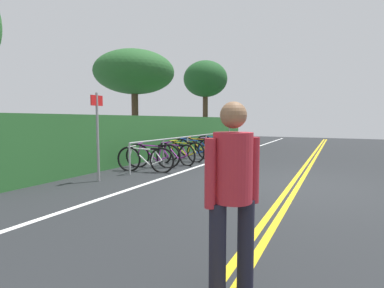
{
  "coord_description": "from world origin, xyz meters",
  "views": [
    {
      "loc": [
        -6.78,
        -0.82,
        1.45
      ],
      "look_at": [
        2.08,
        3.64,
        0.62
      ],
      "focal_mm": 27.18,
      "sensor_mm": 36.0,
      "label": 1
    }
  ],
  "objects_px": {
    "bicycle_2": "(175,154)",
    "bicycle_6": "(211,146)",
    "bicycle_4": "(194,149)",
    "bike_rack": "(188,142)",
    "sign_post_far": "(229,122)",
    "tree_mid": "(134,73)",
    "bicycle_7": "(215,144)",
    "bicycle_3": "(183,151)",
    "bicycle_5": "(199,147)",
    "sign_post_near": "(97,128)",
    "pedestrian": "(233,187)",
    "tree_far_right": "(205,80)",
    "bicycle_0": "(145,159)",
    "bicycle_1": "(153,156)"
  },
  "relations": [
    {
      "from": "bicycle_2",
      "to": "bicycle_6",
      "type": "xyz_separation_m",
      "value": [
        3.22,
        0.1,
        -0.01
      ]
    },
    {
      "from": "bicycle_4",
      "to": "bike_rack",
      "type": "bearing_deg",
      "value": 171.3
    },
    {
      "from": "bike_rack",
      "to": "sign_post_far",
      "type": "xyz_separation_m",
      "value": [
        4.26,
        -0.1,
        0.7
      ]
    },
    {
      "from": "bicycle_2",
      "to": "tree_mid",
      "type": "distance_m",
      "value": 5.29
    },
    {
      "from": "bicycle_7",
      "to": "tree_mid",
      "type": "height_order",
      "value": "tree_mid"
    },
    {
      "from": "bicycle_3",
      "to": "bicycle_7",
      "type": "height_order",
      "value": "bicycle_7"
    },
    {
      "from": "bicycle_4",
      "to": "bicycle_5",
      "type": "bearing_deg",
      "value": 10.94
    },
    {
      "from": "bicycle_6",
      "to": "sign_post_near",
      "type": "xyz_separation_m",
      "value": [
        -6.35,
        0.19,
        0.93
      ]
    },
    {
      "from": "bicycle_5",
      "to": "pedestrian",
      "type": "distance_m",
      "value": 9.4
    },
    {
      "from": "pedestrian",
      "to": "tree_mid",
      "type": "height_order",
      "value": "tree_mid"
    },
    {
      "from": "sign_post_far",
      "to": "tree_far_right",
      "type": "height_order",
      "value": "tree_far_right"
    },
    {
      "from": "bicycle_0",
      "to": "bicycle_1",
      "type": "bearing_deg",
      "value": 17.46
    },
    {
      "from": "sign_post_far",
      "to": "bicycle_2",
      "type": "bearing_deg",
      "value": -179.46
    },
    {
      "from": "tree_far_right",
      "to": "bicycle_4",
      "type": "bearing_deg",
      "value": -159.33
    },
    {
      "from": "bicycle_0",
      "to": "tree_far_right",
      "type": "relative_size",
      "value": 0.34
    },
    {
      "from": "bicycle_2",
      "to": "bicycle_5",
      "type": "height_order",
      "value": "bicycle_5"
    },
    {
      "from": "tree_mid",
      "to": "bicycle_1",
      "type": "bearing_deg",
      "value": -135.75
    },
    {
      "from": "sign_post_far",
      "to": "bicycle_5",
      "type": "bearing_deg",
      "value": 176.14
    },
    {
      "from": "bike_rack",
      "to": "tree_far_right",
      "type": "relative_size",
      "value": 1.32
    },
    {
      "from": "sign_post_far",
      "to": "bicycle_1",
      "type": "bearing_deg",
      "value": 178.0
    },
    {
      "from": "bicycle_5",
      "to": "tree_far_right",
      "type": "xyz_separation_m",
      "value": [
        5.89,
        2.38,
        3.53
      ]
    },
    {
      "from": "bike_rack",
      "to": "bicycle_2",
      "type": "relative_size",
      "value": 3.87
    },
    {
      "from": "bicycle_1",
      "to": "bicycle_5",
      "type": "distance_m",
      "value": 3.28
    },
    {
      "from": "bicycle_7",
      "to": "tree_far_right",
      "type": "bearing_deg",
      "value": 29.41
    },
    {
      "from": "bicycle_2",
      "to": "bicycle_3",
      "type": "height_order",
      "value": "bicycle_3"
    },
    {
      "from": "bicycle_1",
      "to": "bicycle_6",
      "type": "height_order",
      "value": "bicycle_1"
    },
    {
      "from": "bicycle_3",
      "to": "bicycle_5",
      "type": "relative_size",
      "value": 1.03
    },
    {
      "from": "bicycle_1",
      "to": "pedestrian",
      "type": "height_order",
      "value": "pedestrian"
    },
    {
      "from": "bicycle_7",
      "to": "tree_mid",
      "type": "relative_size",
      "value": 0.39
    },
    {
      "from": "bicycle_1",
      "to": "pedestrian",
      "type": "bearing_deg",
      "value": -140.08
    },
    {
      "from": "bicycle_5",
      "to": "bicycle_6",
      "type": "height_order",
      "value": "bicycle_5"
    },
    {
      "from": "sign_post_far",
      "to": "pedestrian",
      "type": "bearing_deg",
      "value": -160.48
    },
    {
      "from": "sign_post_near",
      "to": "tree_mid",
      "type": "height_order",
      "value": "tree_mid"
    },
    {
      "from": "bicycle_1",
      "to": "bicycle_4",
      "type": "xyz_separation_m",
      "value": [
        2.42,
        -0.18,
        0.01
      ]
    },
    {
      "from": "tree_mid",
      "to": "bicycle_3",
      "type": "bearing_deg",
      "value": -116.09
    },
    {
      "from": "bicycle_1",
      "to": "bicycle_6",
      "type": "xyz_separation_m",
      "value": [
        4.11,
        -0.17,
        -0.03
      ]
    },
    {
      "from": "bicycle_1",
      "to": "tree_far_right",
      "type": "bearing_deg",
      "value": 14.46
    },
    {
      "from": "bike_rack",
      "to": "bicycle_3",
      "type": "bearing_deg",
      "value": -174.45
    },
    {
      "from": "bicycle_2",
      "to": "sign_post_near",
      "type": "relative_size",
      "value": 0.83
    },
    {
      "from": "pedestrian",
      "to": "bike_rack",
      "type": "bearing_deg",
      "value": 30.1
    },
    {
      "from": "bike_rack",
      "to": "bicycle_7",
      "type": "distance_m",
      "value": 2.87
    },
    {
      "from": "bicycle_5",
      "to": "bicycle_7",
      "type": "distance_m",
      "value": 1.62
    },
    {
      "from": "bike_rack",
      "to": "pedestrian",
      "type": "xyz_separation_m",
      "value": [
        -7.14,
        -4.14,
        0.26
      ]
    },
    {
      "from": "bicycle_6",
      "to": "tree_far_right",
      "type": "distance_m",
      "value": 6.68
    },
    {
      "from": "bicycle_1",
      "to": "bicycle_2",
      "type": "xyz_separation_m",
      "value": [
        0.89,
        -0.27,
        -0.02
      ]
    },
    {
      "from": "bicycle_2",
      "to": "pedestrian",
      "type": "xyz_separation_m",
      "value": [
        -5.98,
        -3.99,
        0.57
      ]
    },
    {
      "from": "bicycle_4",
      "to": "tree_far_right",
      "type": "xyz_separation_m",
      "value": [
        6.74,
        2.54,
        3.53
      ]
    },
    {
      "from": "bicycle_0",
      "to": "bicycle_1",
      "type": "relative_size",
      "value": 1.04
    },
    {
      "from": "tree_far_right",
      "to": "bicycle_1",
      "type": "bearing_deg",
      "value": -165.54
    },
    {
      "from": "bicycle_3",
      "to": "pedestrian",
      "type": "height_order",
      "value": "pedestrian"
    }
  ]
}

